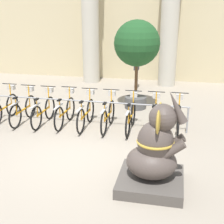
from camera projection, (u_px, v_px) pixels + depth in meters
The scene contains 17 objects.
ground_plane at pixel (77, 155), 7.41m from camera, with size 60.00×60.00×0.00m, color gray.
building_facade at pixel (132, 15), 14.44m from camera, with size 20.00×0.20×6.00m.
column_left at pixel (90, 24), 13.98m from camera, with size 0.96×0.96×5.16m.
column_right at pixel (170, 25), 13.29m from camera, with size 0.96×0.96×5.16m.
bike_rack at pixel (87, 105), 9.08m from camera, with size 5.84×0.05×0.77m.
bicycle_0 at pixel (5, 107), 9.58m from camera, with size 0.48×1.70×1.07m.
bicycle_1 at pixel (24, 109), 9.42m from camera, with size 0.48×1.70×1.07m.
bicycle_2 at pixel (44, 110), 9.28m from camera, with size 0.48×1.70×1.07m.
bicycle_3 at pixel (65, 111), 9.21m from camera, with size 0.48×1.70×1.07m.
bicycle_4 at pixel (86, 113), 9.03m from camera, with size 0.48×1.70×1.07m.
bicycle_5 at pixel (108, 115), 8.90m from camera, with size 0.48×1.70×1.07m.
bicycle_6 at pixel (131, 116), 8.77m from camera, with size 0.48×1.70×1.07m.
bicycle_7 at pixel (154, 118), 8.66m from camera, with size 0.48×1.70×1.07m.
bicycle_8 at pixel (178, 119), 8.55m from camera, with size 0.48×1.70×1.07m.
elephant_statue at pixel (154, 156), 5.91m from camera, with size 1.25×1.25×1.98m.
person_pedestrian at pixel (137, 65), 13.19m from camera, with size 0.22×0.47×1.68m.
potted_tree at pixel (137, 47), 10.24m from camera, with size 1.52×1.52×2.98m.
Camera 1 is at (2.21, -6.39, 3.32)m, focal length 50.00 mm.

